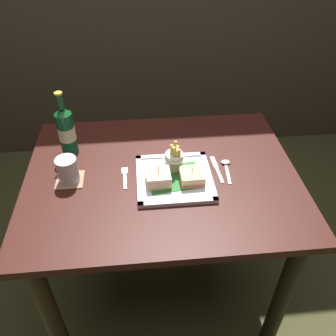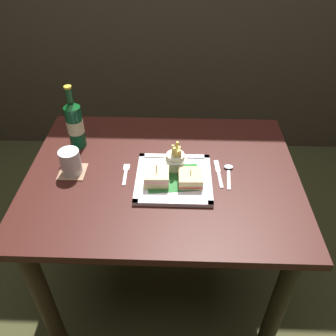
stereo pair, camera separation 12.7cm
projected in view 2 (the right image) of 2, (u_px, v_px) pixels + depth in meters
ground_plane at (164, 284)px, 1.80m from camera, size 6.00×6.00×0.00m
dining_table at (163, 199)px, 1.41m from camera, size 1.02×0.79×0.75m
square_plate at (174, 179)px, 1.28m from camera, size 0.28×0.28×0.02m
sandwich_half_left at (157, 177)px, 1.25m from camera, size 0.09×0.09×0.08m
sandwich_half_right at (190, 178)px, 1.25m from camera, size 0.09×0.09×0.06m
fries_cup at (175, 158)px, 1.29m from camera, size 0.08×0.08×0.11m
beer_bottle at (75, 124)px, 1.39m from camera, size 0.07×0.07×0.27m
drink_coaster at (73, 172)px, 1.32m from camera, size 0.10×0.10×0.00m
water_glass at (71, 163)px, 1.29m from camera, size 0.08×0.08×0.09m
fork at (126, 173)px, 1.32m from camera, size 0.02×0.12×0.00m
knife at (218, 172)px, 1.32m from camera, size 0.03×0.16×0.00m
spoon at (229, 170)px, 1.32m from camera, size 0.04×0.14×0.01m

